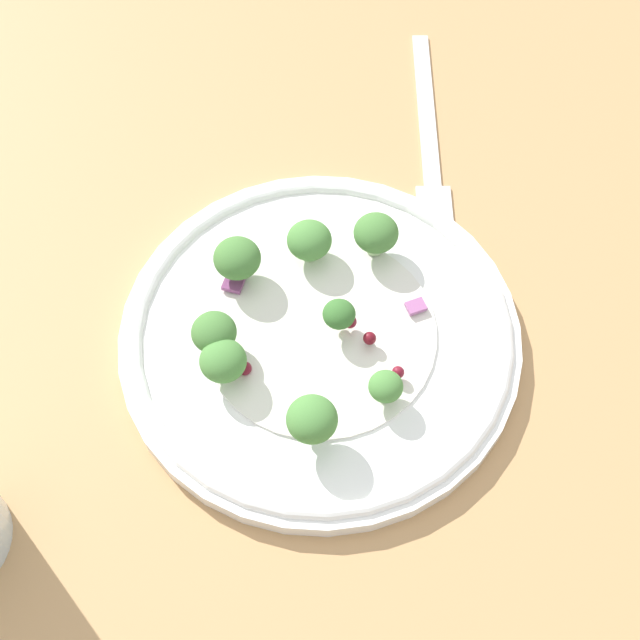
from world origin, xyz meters
TOP-DOWN VIEW (x-y plane):
  - ground_plane at (0.00, 0.00)cm, footprint 180.00×180.00cm
  - plate at (2.01, 1.62)cm, footprint 24.69×24.69cm
  - dressing_pool at (2.01, 1.62)cm, footprint 14.32×14.32cm
  - broccoli_floret_0 at (6.81, 6.64)cm, footprint 2.85×2.85cm
  - broccoli_floret_1 at (3.14, 1.48)cm, footprint 1.98×1.98cm
  - broccoli_floret_2 at (2.64, 7.20)cm, footprint 2.84×2.84cm
  - broccoli_floret_3 at (-2.03, 6.69)cm, footprint 2.95×2.95cm
  - broccoli_floret_4 at (-4.31, 1.90)cm, footprint 2.69×2.69cm
  - broccoli_floret_5 at (4.62, -3.62)cm, footprint 2.01×2.01cm
  - broccoli_floret_6 at (-4.11, -0.31)cm, footprint 2.76×2.76cm
  - broccoli_floret_7 at (-0.23, -4.99)cm, footprint 2.88×2.88cm
  - cranberry_0 at (5.72, -2.54)cm, footprint 0.75×0.75cm
  - cranberry_1 at (4.67, -0.19)cm, footprint 0.80×0.80cm
  - cranberry_2 at (3.82, 1.38)cm, footprint 0.82×0.82cm
  - cranberry_3 at (-2.95, 0.18)cm, footprint 0.84×0.84cm
  - cranberry_4 at (-4.06, 0.27)cm, footprint 0.75×0.75cm
  - onion_bit_0 at (-4.00, 1.38)cm, footprint 1.16×1.18cm
  - onion_bit_1 at (-2.51, 6.04)cm, footprint 1.67×1.68cm
  - onion_bit_2 at (8.12, 1.78)cm, footprint 1.28×1.05cm
  - fork at (13.47, 16.09)cm, footprint 6.00×18.52cm

SIDE VIEW (x-z plane):
  - ground_plane at x=0.00cm, z-range -2.00..0.00cm
  - fork at x=13.47cm, z-range 0.00..0.50cm
  - plate at x=2.01cm, z-range 0.01..1.71cm
  - dressing_pool at x=2.01cm, z-range 1.20..1.40cm
  - onion_bit_0 at x=-4.00cm, z-range 1.35..1.75cm
  - cranberry_3 at x=-2.95cm, z-range 1.26..2.10cm
  - onion_bit_2 at x=8.12cm, z-range 1.56..1.87cm
  - onion_bit_1 at x=-2.51cm, z-range 1.56..1.89cm
  - cranberry_0 at x=5.72cm, z-range 1.72..2.47cm
  - cranberry_4 at x=-4.06cm, z-range 1.73..2.48cm
  - cranberry_1 at x=4.67cm, z-range 1.79..2.59cm
  - cranberry_2 at x=3.82cm, z-range 1.78..2.61cm
  - broccoli_floret_5 at x=4.62cm, z-range 1.81..3.85cm
  - broccoli_floret_2 at x=2.64cm, z-range 1.58..4.45cm
  - broccoli_floret_6 at x=-4.11cm, z-range 1.67..4.47cm
  - broccoli_floret_1 at x=3.14cm, z-range 2.12..4.13cm
  - broccoli_floret_0 at x=6.81cm, z-range 1.77..4.65cm
  - broccoli_floret_4 at x=-4.31cm, z-range 1.86..4.58cm
  - broccoli_floret_3 at x=-2.03cm, z-range 1.82..4.80cm
  - broccoli_floret_7 at x=-0.23cm, z-range 2.17..5.08cm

